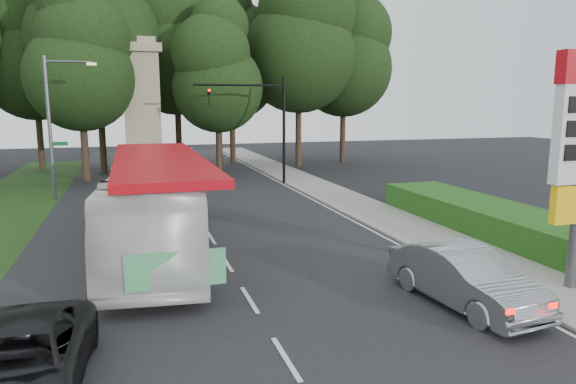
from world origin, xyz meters
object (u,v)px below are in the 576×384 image
object	(u,v)px
transit_bus	(161,205)
suv_charcoal	(18,364)
streetlight_signs	(53,121)
monument	(142,108)
sedan_silver	(464,277)
traffic_signal_mast	(265,115)

from	to	relation	value
transit_bus	suv_charcoal	bearing A→B (deg)	-102.91
streetlight_signs	monument	world-z (taller)	monument
transit_bus	sedan_silver	size ratio (longest dim) A/B	2.64
transit_bus	monument	bearing A→B (deg)	95.99
streetlight_signs	traffic_signal_mast	bearing A→B (deg)	8.92
monument	transit_bus	distance (m)	20.61
monument	transit_bus	size ratio (longest dim) A/B	0.79
sedan_silver	traffic_signal_mast	bearing A→B (deg)	83.24
traffic_signal_mast	suv_charcoal	world-z (taller)	traffic_signal_mast
traffic_signal_mast	monument	size ratio (longest dim) A/B	0.72
monument	suv_charcoal	distance (m)	29.95
monument	sedan_silver	xyz separation A→B (m)	(7.50, -28.03, -4.31)
traffic_signal_mast	suv_charcoal	xyz separation A→B (m)	(-10.83, -23.46, -3.97)
suv_charcoal	sedan_silver	bearing A→B (deg)	10.66
transit_bus	suv_charcoal	xyz separation A→B (m)	(-3.13, -9.12, -1.07)
traffic_signal_mast	sedan_silver	bearing A→B (deg)	-90.47
monument	traffic_signal_mast	bearing A→B (deg)	-38.00
sedan_silver	suv_charcoal	xyz separation A→B (m)	(-10.65, -1.43, -0.09)
monument	transit_bus	xyz separation A→B (m)	(-0.01, -20.34, -3.33)
streetlight_signs	monument	size ratio (longest dim) A/B	0.80
streetlight_signs	transit_bus	xyz separation A→B (m)	(4.97, -12.35, -2.67)
traffic_signal_mast	suv_charcoal	bearing A→B (deg)	-114.77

